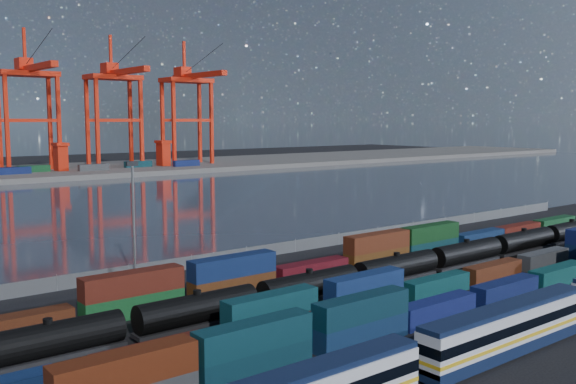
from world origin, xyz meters
TOP-DOWN VIEW (x-y plane):
  - ground at (0.00, 0.00)m, footprint 700.00×700.00m
  - harbor_water at (0.00, 105.00)m, footprint 700.00×700.00m
  - far_quay at (0.00, 210.00)m, footprint 700.00×70.00m
  - passenger_train at (-14.55, -21.52)m, footprint 75.29×2.88m
  - container_row_south at (-0.59, -10.69)m, footprint 139.39×2.30m
  - container_row_mid at (-3.26, -3.85)m, footprint 140.94×2.20m
  - container_row_north at (-10.58, 11.83)m, footprint 141.88×2.43m
  - tanker_string at (-10.47, 2.92)m, footprint 122.76×3.06m
  - waterfront_fence at (-0.00, 28.00)m, footprint 160.12×0.12m
  - yard_light_mast at (-30.00, 26.00)m, footprint 1.60×0.40m
  - straddle_carriers at (-2.50, 200.00)m, footprint 140.00×7.00m

SIDE VIEW (x-z plane):
  - ground at x=0.00m, z-range 0.00..0.00m
  - harbor_water at x=0.00m, z-range 0.01..0.01m
  - far_quay at x=0.00m, z-range 0.00..2.00m
  - waterfront_fence at x=0.00m, z-range -0.10..2.10m
  - container_row_mid at x=-3.26m, z-range -0.67..4.03m
  - container_row_north at x=-10.58m, z-range -0.60..4.57m
  - container_row_south at x=-0.59m, z-range -0.46..4.44m
  - tanker_string at x=-10.47m, z-range 0.01..4.39m
  - passenger_train at x=-14.55m, z-range 0.01..4.95m
  - straddle_carriers at x=-2.50m, z-range 2.27..13.37m
  - yard_light_mast at x=-30.00m, z-range 1.00..17.60m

